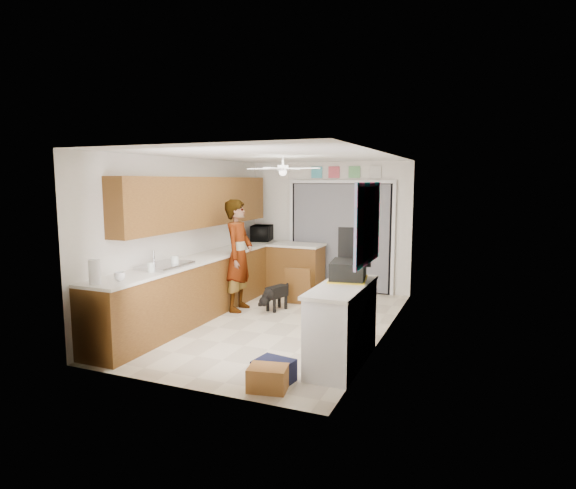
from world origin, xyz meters
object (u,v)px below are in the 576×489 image
(paper_towel_roll, at_px, (95,272))
(suitcase, at_px, (348,270))
(cup, at_px, (120,276))
(man, at_px, (239,255))
(dog, at_px, (277,297))
(microwave, at_px, (262,233))
(cardboard_box, at_px, (268,378))
(navy_crate, at_px, (274,371))

(paper_towel_roll, bearing_deg, suitcase, 27.38)
(paper_towel_roll, relative_size, suitcase, 0.54)
(cup, xyz_separation_m, man, (0.32, 2.42, -0.07))
(cup, bearing_deg, dog, 70.98)
(suitcase, distance_m, man, 2.57)
(suitcase, relative_size, man, 0.29)
(cup, xyz_separation_m, suitcase, (2.54, 1.12, 0.06))
(suitcase, height_order, dog, suitcase)
(microwave, relative_size, dog, 0.96)
(cardboard_box, bearing_deg, cup, 174.15)
(microwave, height_order, dog, microwave)
(man, distance_m, dog, 0.94)
(cup, bearing_deg, suitcase, 23.84)
(navy_crate, bearing_deg, microwave, 116.97)
(microwave, distance_m, man, 1.82)
(microwave, xyz_separation_m, man, (0.41, -1.77, -0.18))
(microwave, relative_size, suitcase, 1.04)
(cup, height_order, dog, cup)
(dog, bearing_deg, paper_towel_roll, -92.93)
(microwave, relative_size, paper_towel_roll, 1.93)
(microwave, height_order, man, man)
(cardboard_box, bearing_deg, suitcase, 70.56)
(suitcase, height_order, navy_crate, suitcase)
(paper_towel_roll, distance_m, man, 2.72)
(microwave, bearing_deg, man, 178.14)
(suitcase, distance_m, dog, 2.38)
(cardboard_box, relative_size, navy_crate, 1.00)
(cardboard_box, relative_size, man, 0.22)
(cup, distance_m, dog, 2.90)
(cardboard_box, xyz_separation_m, dog, (-1.16, 2.86, 0.11))
(cup, height_order, suitcase, suitcase)
(cup, xyz_separation_m, dog, (0.91, 2.64, -0.76))
(cup, bearing_deg, navy_crate, -0.39)
(paper_towel_roll, bearing_deg, dog, 70.23)
(paper_towel_roll, distance_m, cardboard_box, 2.40)
(man, bearing_deg, suitcase, -126.64)
(microwave, bearing_deg, dog, -162.00)
(cup, height_order, cardboard_box, cup)
(man, bearing_deg, paper_towel_roll, 164.10)
(man, relative_size, dog, 3.16)
(dog, bearing_deg, microwave, 139.87)
(cup, distance_m, navy_crate, 2.22)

